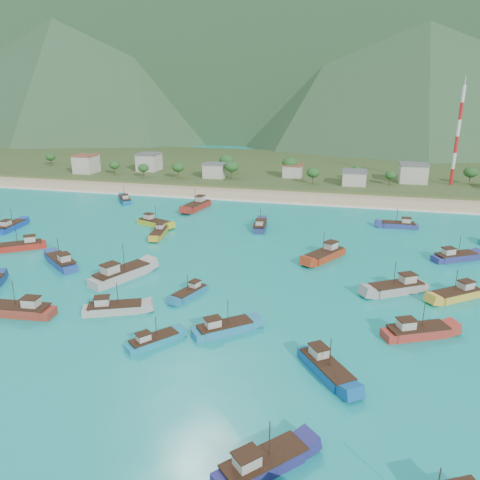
% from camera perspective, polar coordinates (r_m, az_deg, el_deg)
% --- Properties ---
extents(ground, '(600.00, 600.00, 0.00)m').
position_cam_1_polar(ground, '(95.11, -2.25, -5.03)').
color(ground, '#0D9891').
rests_on(ground, ground).
extents(beach, '(400.00, 18.00, 1.20)m').
position_cam_1_polar(beach, '(168.98, 5.13, 5.29)').
color(beach, beige).
rests_on(beach, ground).
extents(land, '(400.00, 110.00, 2.40)m').
position_cam_1_polar(land, '(228.38, 7.51, 8.58)').
color(land, '#385123').
rests_on(land, ground).
extents(surf_line, '(400.00, 2.50, 0.08)m').
position_cam_1_polar(surf_line, '(159.84, 4.60, 4.56)').
color(surf_line, white).
rests_on(surf_line, ground).
extents(mountains, '(1520.00, 440.00, 260.00)m').
position_cam_1_polar(mountains, '(494.53, 9.63, 26.01)').
color(mountains, slate).
rests_on(mountains, ground).
extents(village, '(203.52, 22.49, 7.40)m').
position_cam_1_polar(village, '(192.60, 7.94, 8.23)').
color(village, beige).
rests_on(village, ground).
extents(vegetation, '(276.84, 26.15, 9.33)m').
position_cam_1_polar(vegetation, '(192.62, 5.10, 8.50)').
color(vegetation, '#235623').
rests_on(vegetation, ground).
extents(radio_tower, '(1.20, 1.20, 36.57)m').
position_cam_1_polar(radio_tower, '(196.24, 24.98, 11.39)').
color(radio_tower, red).
rests_on(radio_tower, ground).
extents(boat_1, '(10.68, 7.88, 6.21)m').
position_cam_1_polar(boat_1, '(116.53, 24.71, -1.93)').
color(boat_1, navy).
rests_on(boat_1, ground).
extents(boat_2, '(7.11, 7.96, 4.88)m').
position_cam_1_polar(boat_2, '(74.13, -10.55, -12.08)').
color(boat_2, teal).
rests_on(boat_2, ground).
extents(boat_3, '(4.35, 9.90, 5.65)m').
position_cam_1_polar(boat_3, '(125.23, -9.86, 0.80)').
color(boat_3, gold).
rests_on(boat_3, ground).
extents(boat_4, '(11.01, 7.43, 6.32)m').
position_cam_1_polar(boat_4, '(79.87, 20.72, -10.47)').
color(boat_4, '#B13227').
rests_on(boat_4, ground).
extents(boat_6, '(9.42, 9.64, 6.15)m').
position_cam_1_polar(boat_6, '(53.01, 2.76, -25.72)').
color(boat_6, navy).
rests_on(boat_6, ground).
extents(boat_7, '(10.94, 9.41, 6.62)m').
position_cam_1_polar(boat_7, '(109.88, -20.93, -2.56)').
color(boat_7, '#234397').
rests_on(boat_7, ground).
extents(boat_8, '(9.91, 3.17, 5.81)m').
position_cam_1_polar(boat_8, '(137.92, 18.80, 1.71)').
color(boat_8, navy).
rests_on(boat_8, ground).
extents(boat_11, '(10.59, 6.77, 6.04)m').
position_cam_1_polar(boat_11, '(85.09, -15.11, -8.10)').
color(boat_11, '#AFA89E').
rests_on(boat_11, ground).
extents(boat_12, '(9.54, 8.56, 5.87)m').
position_cam_1_polar(boat_12, '(76.02, -2.01, -10.78)').
color(boat_12, teal).
rests_on(boat_12, ground).
extents(boat_13, '(9.00, 11.97, 6.99)m').
position_cam_1_polar(boat_13, '(108.51, 10.34, -1.84)').
color(boat_13, '#A73418').
rests_on(boat_13, ground).
extents(boat_14, '(11.04, 6.83, 6.28)m').
position_cam_1_polar(boat_14, '(134.69, -10.44, 2.05)').
color(boat_14, gold).
rests_on(boat_14, ground).
extents(boat_15, '(8.74, 10.26, 6.20)m').
position_cam_1_polar(boat_15, '(67.43, 10.41, -15.16)').
color(boat_15, '#1156A0').
rests_on(boat_15, ground).
extents(boat_16, '(6.08, 13.21, 7.52)m').
position_cam_1_polar(boat_16, '(151.39, -5.29, 4.15)').
color(boat_16, maroon).
rests_on(boat_16, ground).
extents(boat_17, '(11.73, 9.04, 6.88)m').
position_cam_1_polar(boat_17, '(94.62, 18.61, -5.59)').
color(boat_17, '#A39993').
rests_on(boat_17, ground).
extents(boat_18, '(10.50, 8.84, 6.31)m').
position_cam_1_polar(boat_18, '(124.80, -25.04, -0.70)').
color(boat_18, '#B32318').
rests_on(boat_18, ground).
extents(boat_19, '(3.72, 10.43, 6.06)m').
position_cam_1_polar(boat_19, '(143.79, -26.12, 1.47)').
color(boat_19, '#1340AD').
rests_on(boat_19, ground).
extents(boat_20, '(4.09, 10.54, 6.08)m').
position_cam_1_polar(boat_20, '(129.73, 2.46, 1.70)').
color(boat_20, navy).
rests_on(boat_20, ground).
extents(boat_22, '(8.08, 9.70, 5.82)m').
position_cam_1_polar(boat_22, '(165.09, -13.87, 4.76)').
color(boat_22, '#145894').
rests_on(boat_22, ground).
extents(boat_23, '(10.22, 8.78, 6.19)m').
position_cam_1_polar(boat_23, '(96.27, 24.95, -6.06)').
color(boat_23, gold).
rests_on(boat_23, ground).
extents(boat_25, '(9.12, 13.54, 7.76)m').
position_cam_1_polar(boat_25, '(98.62, -14.33, -4.11)').
color(boat_25, '#B3A8A1').
rests_on(boat_25, ground).
extents(boat_29, '(11.60, 4.27, 6.71)m').
position_cam_1_polar(boat_29, '(89.60, -25.11, -7.80)').
color(boat_29, '#9A3324').
rests_on(boat_29, ground).
extents(boat_30, '(5.08, 8.59, 4.88)m').
position_cam_1_polar(boat_30, '(89.05, -6.11, -6.46)').
color(boat_30, '#206D9D').
rests_on(boat_30, ground).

